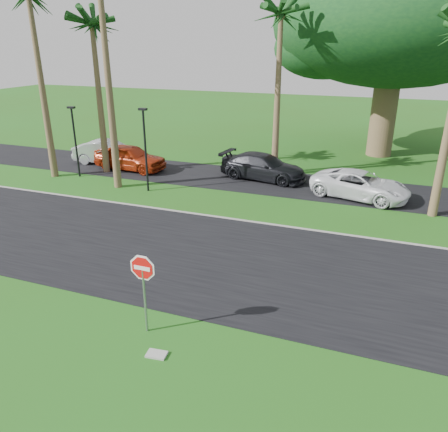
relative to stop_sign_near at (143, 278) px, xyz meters
name	(u,v)px	position (x,y,z in m)	size (l,w,h in m)	color
ground	(177,279)	(-0.50, 3.00, -1.77)	(120.00, 120.00, 0.00)	#275515
road	(199,255)	(-0.50, 5.00, -1.76)	(120.00, 8.00, 0.02)	black
parking_strip	(268,182)	(-0.50, 15.50, -1.76)	(120.00, 5.00, 0.02)	black
curb	(233,219)	(-0.50, 9.05, -1.74)	(120.00, 0.12, 0.06)	gray
stop_sign_near	(143,278)	(0.00, 0.00, 0.00)	(1.05, 0.07, 2.62)	gray
palm_left_mid	(92,28)	(-11.00, 14.00, 6.90)	(5.00, 5.00, 10.00)	brown
palm_center	(281,18)	(-0.50, 17.00, 7.39)	(5.00, 5.00, 10.50)	brown
canopy_tree	(395,26)	(5.50, 25.00, 7.17)	(16.50, 16.50, 13.12)	brown
streetlight_left	(75,137)	(-12.00, 12.50, 0.72)	(0.45, 0.25, 4.34)	black
streetlight_right	(145,145)	(-6.50, 11.50, 0.88)	(0.45, 0.25, 4.64)	black
car_silver	(109,152)	(-12.01, 15.80, -0.98)	(1.68, 4.81, 1.58)	#B9BDC1
car_red	(130,158)	(-9.78, 14.97, -0.95)	(1.95, 4.85, 1.65)	#9A270C
car_dark	(263,167)	(-0.96, 15.97, -1.00)	(2.17, 5.35, 1.55)	black
car_minivan	(360,185)	(4.91, 14.41, -1.05)	(2.40, 5.20, 1.45)	white
utility_slab	(157,354)	(0.78, -0.87, -1.74)	(0.55, 0.35, 0.06)	#9D9E96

